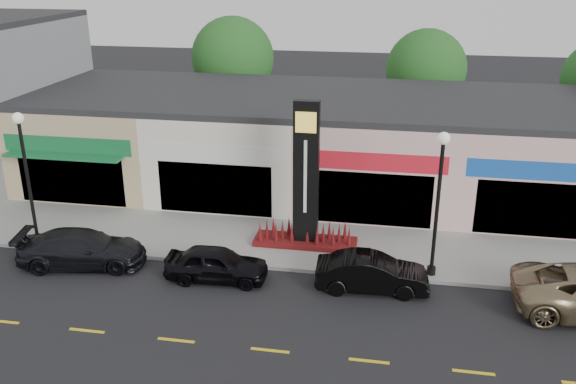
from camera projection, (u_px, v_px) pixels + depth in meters
name	position (u px, v px, depth m)	size (l,w,h in m)	color
ground	(205.00, 292.00, 21.79)	(120.00, 120.00, 0.00)	black
sidewalk	(236.00, 238.00, 25.75)	(52.00, 4.30, 0.15)	gray
curb	(221.00, 263.00, 23.69)	(52.00, 0.20, 0.15)	gray
shop_beige	(115.00, 132.00, 32.84)	(7.00, 10.85, 4.80)	tan
shop_cream	(241.00, 138.00, 31.70)	(7.00, 10.01, 4.80)	beige
shop_pink_w	(377.00, 145.00, 30.56)	(7.00, 10.01, 4.80)	#D5A5A2
shop_pink_e	(522.00, 152.00, 29.41)	(7.00, 10.01, 4.80)	#D5A5A2
tree_rear_west	(233.00, 58.00, 38.47)	(5.20, 5.20, 7.83)	#382619
tree_rear_mid	(426.00, 69.00, 36.63)	(4.80, 4.80, 7.29)	#382619
lamp_west_near	(26.00, 165.00, 24.14)	(0.44, 0.44, 5.47)	black
lamp_east_near	(439.00, 191.00, 21.52)	(0.44, 0.44, 5.47)	black
pylon_sign	(306.00, 196.00, 24.33)	(4.20, 1.30, 6.00)	#510D0F
car_dark_sedan	(82.00, 249.00, 23.44)	(4.83, 1.96, 1.40)	black
car_black_sedan	(217.00, 264.00, 22.40)	(3.79, 1.52, 1.29)	black
car_black_conv	(372.00, 273.00, 21.71)	(4.01, 1.40, 1.32)	black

